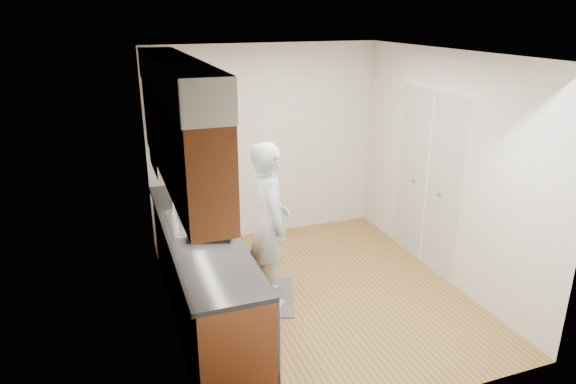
# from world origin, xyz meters

# --- Properties ---
(floor) EXTENTS (3.50, 3.50, 0.00)m
(floor) POSITION_xyz_m (0.00, 0.00, 0.00)
(floor) COLOR olive
(floor) RESTS_ON ground
(ceiling) EXTENTS (3.50, 3.50, 0.00)m
(ceiling) POSITION_xyz_m (0.00, 0.00, 2.50)
(ceiling) COLOR white
(ceiling) RESTS_ON wall_left
(wall_left) EXTENTS (0.02, 3.50, 2.50)m
(wall_left) POSITION_xyz_m (-1.50, 0.00, 1.25)
(wall_left) COLOR beige
(wall_left) RESTS_ON floor
(wall_right) EXTENTS (0.02, 3.50, 2.50)m
(wall_right) POSITION_xyz_m (1.50, 0.00, 1.25)
(wall_right) COLOR beige
(wall_right) RESTS_ON floor
(wall_back) EXTENTS (3.00, 0.02, 2.50)m
(wall_back) POSITION_xyz_m (0.00, 1.75, 1.25)
(wall_back) COLOR beige
(wall_back) RESTS_ON floor
(counter) EXTENTS (0.64, 2.80, 1.30)m
(counter) POSITION_xyz_m (-1.20, -0.00, 0.49)
(counter) COLOR brown
(counter) RESTS_ON floor
(upper_cabinets) EXTENTS (0.47, 2.80, 1.21)m
(upper_cabinets) POSITION_xyz_m (-1.33, 0.05, 1.95)
(upper_cabinets) COLOR brown
(upper_cabinets) RESTS_ON wall_left
(closet_door) EXTENTS (0.02, 1.22, 2.05)m
(closet_door) POSITION_xyz_m (1.49, 0.30, 1.02)
(closet_door) COLOR silver
(closet_door) RESTS_ON wall_right
(floor_mat) EXTENTS (0.70, 0.90, 0.01)m
(floor_mat) POSITION_xyz_m (-0.49, 0.10, 0.01)
(floor_mat) COLOR slate
(floor_mat) RESTS_ON floor
(person) EXTENTS (0.49, 0.70, 1.90)m
(person) POSITION_xyz_m (-0.49, 0.10, 0.97)
(person) COLOR #A1BCC4
(person) RESTS_ON floor_mat
(soap_bottle_a) EXTENTS (0.10, 0.10, 0.24)m
(soap_bottle_a) POSITION_xyz_m (-1.14, 0.72, 1.06)
(soap_bottle_a) COLOR silver
(soap_bottle_a) RESTS_ON counter
(soap_bottle_b) EXTENTS (0.12, 0.12, 0.21)m
(soap_bottle_b) POSITION_xyz_m (-1.22, 0.65, 1.04)
(soap_bottle_b) COLOR silver
(soap_bottle_b) RESTS_ON counter
(steel_can) EXTENTS (0.09, 0.09, 0.14)m
(steel_can) POSITION_xyz_m (-1.06, 0.66, 1.01)
(steel_can) COLOR #A5A5AA
(steel_can) RESTS_ON counter
(dish_rack) EXTENTS (0.47, 0.43, 0.06)m
(dish_rack) POSITION_xyz_m (-1.14, -0.19, 0.97)
(dish_rack) COLOR black
(dish_rack) RESTS_ON counter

